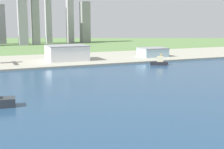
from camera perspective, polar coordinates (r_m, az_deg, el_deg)
name	(u,v)px	position (r m, az deg, el deg)	size (l,w,h in m)	color
ground_plane	(104,87)	(270.46, -1.42, -2.32)	(2400.00, 2400.00, 0.00)	#5D8247
water_bay	(136,104)	(217.28, 4.41, -5.36)	(840.00, 360.00, 0.15)	navy
industrial_pier	(54,60)	(450.14, -10.33, 2.57)	(840.00, 140.00, 2.50)	#A3A18F
tugboat_small	(159,62)	(404.55, 8.53, 2.25)	(21.34, 14.91, 14.93)	black
warehouse_main	(67,53)	(434.18, -8.12, 3.90)	(53.48, 40.87, 20.55)	white
warehouse_annex	(153,52)	(479.67, 7.33, 4.03)	(39.52, 31.25, 13.15)	#99BCD1
distant_skyline	(13,19)	(759.57, -17.43, 9.54)	(342.03, 71.58, 140.52)	#A1A6AD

